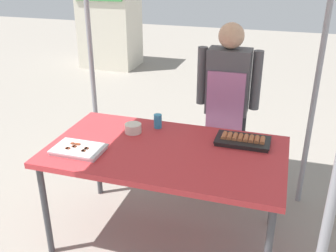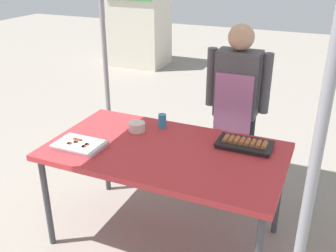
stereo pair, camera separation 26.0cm
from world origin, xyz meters
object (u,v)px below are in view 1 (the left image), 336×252
at_px(condiment_bowl, 133,128).
at_px(vendor_woman, 227,98).
at_px(drink_cup_near_edge, 158,121).
at_px(tray_grilled_sausages, 243,140).
at_px(tray_meat_skewers, 79,150).
at_px(stall_table, 166,156).
at_px(neighbor_stall_left, 109,18).

xyz_separation_m(condiment_bowl, vendor_woman, (0.59, 0.61, 0.08)).
relative_size(drink_cup_near_edge, vendor_woman, 0.07).
relative_size(condiment_bowl, drink_cup_near_edge, 1.17).
relative_size(tray_grilled_sausages, drink_cup_near_edge, 3.53).
bearing_deg(drink_cup_near_edge, tray_grilled_sausages, -6.43).
bearing_deg(vendor_woman, drink_cup_near_edge, 46.95).
bearing_deg(tray_meat_skewers, stall_table, 21.18).
bearing_deg(condiment_bowl, drink_cup_near_edge, 42.75).
xyz_separation_m(tray_grilled_sausages, tray_meat_skewers, (-1.03, -0.46, -0.00)).
relative_size(condiment_bowl, vendor_woman, 0.08).
relative_size(tray_meat_skewers, vendor_woman, 0.23).
height_order(drink_cup_near_edge, vendor_woman, vendor_woman).
relative_size(tray_grilled_sausages, vendor_woman, 0.25).
xyz_separation_m(tray_grilled_sausages, drink_cup_near_edge, (-0.65, 0.07, 0.03)).
bearing_deg(stall_table, vendor_woman, 70.61).
relative_size(tray_grilled_sausages, condiment_bowl, 3.02).
height_order(stall_table, tray_meat_skewers, tray_meat_skewers).
bearing_deg(tray_meat_skewers, neighbor_stall_left, 112.77).
bearing_deg(vendor_woman, tray_meat_skewers, 50.70).
relative_size(condiment_bowl, neighbor_stall_left, 0.07).
bearing_deg(condiment_bowl, tray_grilled_sausages, 4.48).
bearing_deg(condiment_bowl, tray_meat_skewers, -120.46).
distance_m(condiment_bowl, neighbor_stall_left, 4.71).
distance_m(tray_meat_skewers, condiment_bowl, 0.46).
distance_m(tray_grilled_sausages, drink_cup_near_edge, 0.66).
relative_size(tray_meat_skewers, condiment_bowl, 2.71).
bearing_deg(tray_grilled_sausages, stall_table, -153.18).
height_order(tray_grilled_sausages, vendor_woman, vendor_woman).
relative_size(tray_grilled_sausages, tray_meat_skewers, 1.12).
xyz_separation_m(stall_table, neighbor_stall_left, (-2.47, 4.37, 0.18)).
xyz_separation_m(tray_grilled_sausages, condiment_bowl, (-0.80, -0.06, 0.01)).
bearing_deg(stall_table, tray_meat_skewers, -158.82).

